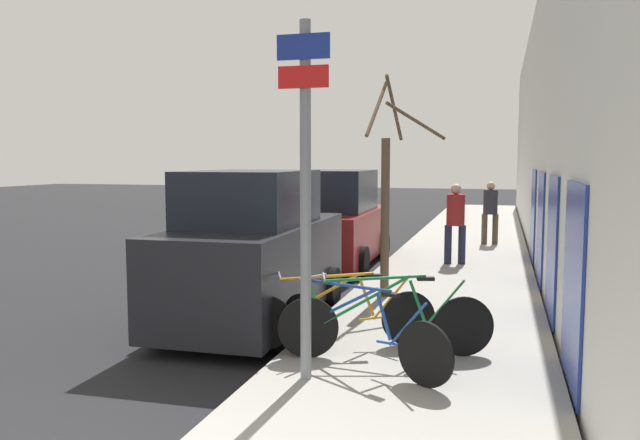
{
  "coord_description": "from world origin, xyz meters",
  "views": [
    {
      "loc": [
        3.5,
        -2.84,
        2.46
      ],
      "look_at": [
        0.73,
        6.69,
        1.5
      ],
      "focal_mm": 35.0,
      "sensor_mm": 36.0,
      "label": 1
    }
  ],
  "objects_px": {
    "bicycle_2": "(338,316)",
    "parked_car_1": "(334,223)",
    "street_tree": "(387,198)",
    "pedestrian_near": "(455,218)",
    "signpost": "(305,191)",
    "parked_car_0": "(254,254)",
    "bicycle_1": "(386,322)",
    "pedestrian_far": "(490,208)",
    "bicycle_0": "(358,331)"
  },
  "relations": [
    {
      "from": "signpost",
      "to": "parked_car_1",
      "type": "xyz_separation_m",
      "value": [
        -1.76,
        7.81,
        -1.14
      ]
    },
    {
      "from": "bicycle_0",
      "to": "street_tree",
      "type": "height_order",
      "value": "street_tree"
    },
    {
      "from": "bicycle_2",
      "to": "parked_car_1",
      "type": "xyz_separation_m",
      "value": [
        -1.81,
        6.66,
        0.45
      ]
    },
    {
      "from": "bicycle_1",
      "to": "bicycle_2",
      "type": "bearing_deg",
      "value": 55.37
    },
    {
      "from": "signpost",
      "to": "bicycle_2",
      "type": "bearing_deg",
      "value": 87.48
    },
    {
      "from": "signpost",
      "to": "pedestrian_far",
      "type": "height_order",
      "value": "signpost"
    },
    {
      "from": "bicycle_0",
      "to": "pedestrian_near",
      "type": "height_order",
      "value": "pedestrian_near"
    },
    {
      "from": "bicycle_1",
      "to": "signpost",
      "type": "bearing_deg",
      "value": 126.53
    },
    {
      "from": "signpost",
      "to": "street_tree",
      "type": "height_order",
      "value": "street_tree"
    },
    {
      "from": "pedestrian_far",
      "to": "street_tree",
      "type": "relative_size",
      "value": 0.46
    },
    {
      "from": "signpost",
      "to": "street_tree",
      "type": "xyz_separation_m",
      "value": [
        0.11,
        4.17,
        -0.33
      ]
    },
    {
      "from": "parked_car_0",
      "to": "pedestrian_near",
      "type": "height_order",
      "value": "parked_car_0"
    },
    {
      "from": "bicycle_0",
      "to": "pedestrian_far",
      "type": "height_order",
      "value": "pedestrian_far"
    },
    {
      "from": "parked_car_1",
      "to": "street_tree",
      "type": "height_order",
      "value": "street_tree"
    },
    {
      "from": "bicycle_2",
      "to": "street_tree",
      "type": "xyz_separation_m",
      "value": [
        0.06,
        3.02,
        1.27
      ]
    },
    {
      "from": "signpost",
      "to": "pedestrian_far",
      "type": "xyz_separation_m",
      "value": [
        1.67,
        11.46,
        -1.0
      ]
    },
    {
      "from": "bicycle_1",
      "to": "street_tree",
      "type": "relative_size",
      "value": 0.65
    },
    {
      "from": "signpost",
      "to": "bicycle_1",
      "type": "bearing_deg",
      "value": 54.44
    },
    {
      "from": "signpost",
      "to": "bicycle_0",
      "type": "bearing_deg",
      "value": 50.98
    },
    {
      "from": "bicycle_0",
      "to": "signpost",
      "type": "bearing_deg",
      "value": 170.01
    },
    {
      "from": "signpost",
      "to": "parked_car_0",
      "type": "relative_size",
      "value": 0.87
    },
    {
      "from": "bicycle_1",
      "to": "pedestrian_far",
      "type": "height_order",
      "value": "pedestrian_far"
    },
    {
      "from": "pedestrian_far",
      "to": "street_tree",
      "type": "height_order",
      "value": "street_tree"
    },
    {
      "from": "street_tree",
      "to": "bicycle_2",
      "type": "bearing_deg",
      "value": -91.1
    },
    {
      "from": "bicycle_2",
      "to": "pedestrian_far",
      "type": "relative_size",
      "value": 1.33
    },
    {
      "from": "bicycle_1",
      "to": "parked_car_0",
      "type": "xyz_separation_m",
      "value": [
        -2.28,
        1.52,
        0.49
      ]
    },
    {
      "from": "bicycle_2",
      "to": "parked_car_1",
      "type": "bearing_deg",
      "value": -8.07
    },
    {
      "from": "bicycle_2",
      "to": "parked_car_1",
      "type": "height_order",
      "value": "parked_car_1"
    },
    {
      "from": "parked_car_1",
      "to": "pedestrian_near",
      "type": "distance_m",
      "value": 2.76
    },
    {
      "from": "pedestrian_near",
      "to": "street_tree",
      "type": "bearing_deg",
      "value": 63.42
    },
    {
      "from": "pedestrian_near",
      "to": "pedestrian_far",
      "type": "xyz_separation_m",
      "value": [
        0.68,
        3.57,
        -0.04
      ]
    },
    {
      "from": "parked_car_0",
      "to": "parked_car_1",
      "type": "height_order",
      "value": "parked_car_0"
    },
    {
      "from": "parked_car_1",
      "to": "pedestrian_far",
      "type": "xyz_separation_m",
      "value": [
        3.43,
        3.65,
        0.14
      ]
    },
    {
      "from": "bicycle_0",
      "to": "bicycle_1",
      "type": "distance_m",
      "value": 0.48
    },
    {
      "from": "signpost",
      "to": "parked_car_1",
      "type": "height_order",
      "value": "signpost"
    },
    {
      "from": "bicycle_0",
      "to": "parked_car_1",
      "type": "bearing_deg",
      "value": 45.95
    },
    {
      "from": "parked_car_1",
      "to": "pedestrian_near",
      "type": "xyz_separation_m",
      "value": [
        2.75,
        0.07,
        0.18
      ]
    },
    {
      "from": "signpost",
      "to": "bicycle_1",
      "type": "relative_size",
      "value": 1.53
    },
    {
      "from": "bicycle_1",
      "to": "bicycle_2",
      "type": "distance_m",
      "value": 0.66
    },
    {
      "from": "pedestrian_near",
      "to": "street_tree",
      "type": "height_order",
      "value": "street_tree"
    },
    {
      "from": "bicycle_2",
      "to": "pedestrian_near",
      "type": "height_order",
      "value": "pedestrian_near"
    },
    {
      "from": "signpost",
      "to": "pedestrian_near",
      "type": "bearing_deg",
      "value": 82.87
    },
    {
      "from": "pedestrian_near",
      "to": "pedestrian_far",
      "type": "distance_m",
      "value": 3.64
    },
    {
      "from": "bicycle_0",
      "to": "street_tree",
      "type": "xyz_separation_m",
      "value": [
        -0.34,
        3.63,
        1.26
      ]
    },
    {
      "from": "bicycle_1",
      "to": "bicycle_2",
      "type": "relative_size",
      "value": 1.07
    },
    {
      "from": "bicycle_2",
      "to": "parked_car_0",
      "type": "distance_m",
      "value": 2.17
    },
    {
      "from": "pedestrian_near",
      "to": "bicycle_2",
      "type": "bearing_deg",
      "value": 68.82
    },
    {
      "from": "parked_car_1",
      "to": "street_tree",
      "type": "bearing_deg",
      "value": -63.67
    },
    {
      "from": "bicycle_0",
      "to": "street_tree",
      "type": "relative_size",
      "value": 0.59
    },
    {
      "from": "bicycle_0",
      "to": "parked_car_1",
      "type": "xyz_separation_m",
      "value": [
        -2.21,
        7.26,
        0.45
      ]
    }
  ]
}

